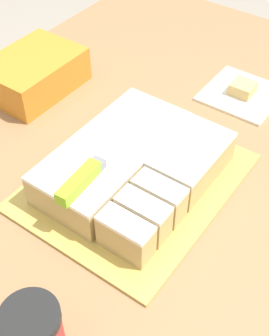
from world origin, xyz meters
TOP-DOWN VIEW (x-y plane):
  - countertop at (0.00, 0.00)m, footprint 1.40×1.10m
  - cake_board at (-0.00, 0.05)m, footprint 0.38×0.31m
  - cake at (0.00, 0.05)m, footprint 0.30×0.23m
  - knife at (-0.08, 0.08)m, footprint 0.27×0.04m
  - coffee_cup at (-0.32, -0.03)m, footprint 0.07×0.07m
  - paper_napkin at (0.35, 0.02)m, footprint 0.15×0.15m
  - brownie at (0.35, 0.02)m, footprint 0.05×0.05m
  - storage_box at (0.11, 0.40)m, footprint 0.20×0.15m

SIDE VIEW (x-z plane):
  - countertop at x=0.00m, z-range 0.00..0.94m
  - paper_napkin at x=0.35m, z-range 0.94..0.95m
  - cake_board at x=0.00m, z-range 0.94..0.95m
  - brownie at x=0.35m, z-range 0.95..0.97m
  - cake at x=0.00m, z-range 0.95..1.01m
  - storage_box at x=0.11m, z-range 0.94..1.02m
  - coffee_cup at x=-0.32m, z-range 0.94..1.05m
  - knife at x=-0.08m, z-range 1.01..1.03m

